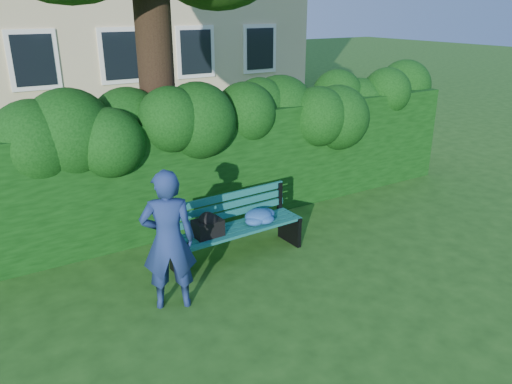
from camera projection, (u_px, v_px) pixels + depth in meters
ground at (279, 271)px, 6.76m from camera, size 80.00×80.00×0.00m
hedge at (204, 166)px, 8.19m from camera, size 10.00×1.00×1.80m
park_bench at (237, 224)px, 6.98m from camera, size 1.95×0.63×0.89m
man_reading at (168, 240)px, 5.70m from camera, size 0.73×0.61×1.71m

